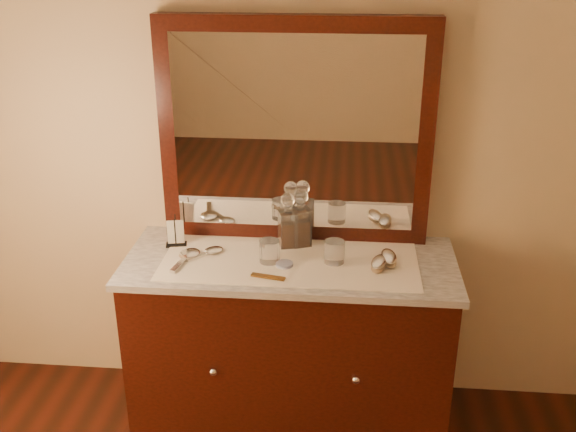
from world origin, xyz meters
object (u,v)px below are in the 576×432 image
Objects in this scene: brush_far at (389,258)px; hand_mirror_outer at (188,256)px; dresser_cabinet at (290,345)px; comb at (268,277)px; hand_mirror_inner at (211,251)px; pin_dish at (284,264)px; napkin_rack at (176,234)px; decanter_right at (301,223)px; decanter_left at (288,226)px; brush_near at (379,264)px; mirror_frame at (295,133)px.

hand_mirror_outer is at bearing -177.72° from brush_far.
hand_mirror_outer is (-0.45, -0.03, 0.45)m from dresser_cabinet.
comb is 0.53m from brush_far.
brush_far is 0.78m from hand_mirror_inner.
pin_dish is 0.35m from hand_mirror_inner.
napkin_rack is 0.81× the size of hand_mirror_inner.
comb is 0.54× the size of decanter_right.
pin_dish reaches higher than comb.
hand_mirror_inner is at bearing 175.78° from dresser_cabinet.
napkin_rack is (-0.53, 0.10, 0.50)m from dresser_cabinet.
decanter_left is 1.66× the size of brush_near.
decanter_right is 1.14× the size of hand_mirror_outer.
hand_mirror_outer is (-0.83, 0.02, -0.01)m from brush_near.
hand_mirror_inner is at bearing 30.14° from hand_mirror_outer.
napkin_rack is 0.51m from decanter_left.
mirror_frame is 0.64m from hand_mirror_inner.
brush_near is at bearing -1.35° from hand_mirror_outer.
decanter_right reaches higher than brush_far.
hand_mirror_inner is (-0.73, 0.07, -0.01)m from brush_near.
comb is at bearing -164.14° from brush_near.
decanter_left is at bearing -162.29° from decanter_right.
brush_near reaches higher than comb.
hand_mirror_outer is 1.36× the size of hand_mirror_inner.
pin_dish is at bearing -103.67° from decanter_right.
brush_near is 0.07m from brush_far.
mirror_frame is at bearing 31.38° from hand_mirror_outer.
pin_dish is 0.49× the size of brush_far.
comb is at bearing -108.42° from decanter_right.
decanter_left is (0.05, 0.31, 0.09)m from comb.
dresser_cabinet is 5.96× the size of hand_mirror_outer.
comb is (-0.08, -0.42, -0.49)m from mirror_frame.
brush_near is (0.46, 0.13, 0.02)m from comb.
decanter_right reaches higher than brush_near.
decanter_right is (0.05, 0.22, 0.10)m from pin_dish.
brush_far is at bearing 32.07° from comb.
mirror_frame is 6.94× the size of hand_mirror_inner.
decanter_left reaches higher than brush_far.
pin_dish is 0.53× the size of napkin_rack.
hand_mirror_inner is (-0.33, -0.11, -0.09)m from decanter_left.
decanter_left is 0.06m from decanter_right.
pin_dish is 0.13m from comb.
dresser_cabinet is 0.49m from comb.
dresser_cabinet is 0.57m from hand_mirror_inner.
decanter_right is 0.42m from brush_far.
hand_mirror_outer reaches higher than hand_mirror_inner.
brush_near is (0.38, -0.05, 0.46)m from dresser_cabinet.
mirror_frame reaches higher than napkin_rack.
decanter_right is (0.03, -0.09, -0.39)m from mirror_frame.
hand_mirror_inner is at bearing 174.38° from brush_near.
decanter_left is at bearing -101.25° from mirror_frame.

